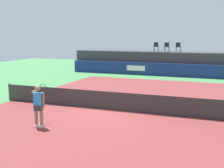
% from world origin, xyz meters
% --- Properties ---
extents(ground_plane, '(48.00, 48.00, 0.00)m').
position_xyz_m(ground_plane, '(0.00, 3.00, 0.00)').
color(ground_plane, '#3D7A42').
extents(court_inner, '(12.00, 22.00, 0.00)m').
position_xyz_m(court_inner, '(0.00, 0.00, 0.00)').
color(court_inner, maroon).
rests_on(court_inner, ground).
extents(sponsor_wall, '(18.00, 0.22, 1.20)m').
position_xyz_m(sponsor_wall, '(-0.01, 13.50, 0.60)').
color(sponsor_wall, navy).
rests_on(sponsor_wall, ground).
extents(spectator_platform, '(18.00, 2.80, 2.20)m').
position_xyz_m(spectator_platform, '(0.00, 15.30, 1.10)').
color(spectator_platform, '#38383D').
rests_on(spectator_platform, ground).
extents(spectator_chair_far_left, '(0.48, 0.48, 0.89)m').
position_xyz_m(spectator_chair_far_left, '(-0.87, 15.33, 2.69)').
color(spectator_chair_far_left, '#1E232D').
rests_on(spectator_chair_far_left, spectator_platform).
extents(spectator_chair_left, '(0.47, 0.47, 0.89)m').
position_xyz_m(spectator_chair_left, '(0.24, 15.06, 2.69)').
color(spectator_chair_left, '#1E232D').
rests_on(spectator_chair_left, spectator_platform).
extents(spectator_chair_center, '(0.44, 0.44, 0.89)m').
position_xyz_m(spectator_chair_center, '(1.30, 15.29, 2.69)').
color(spectator_chair_center, '#1E232D').
rests_on(spectator_chair_center, spectator_platform).
extents(tennis_net, '(12.40, 0.02, 0.95)m').
position_xyz_m(tennis_net, '(0.00, 0.00, 0.47)').
color(tennis_net, '#2D2D2D').
rests_on(tennis_net, ground).
extents(net_post_near, '(0.10, 0.10, 1.00)m').
position_xyz_m(net_post_near, '(-6.20, 0.00, 0.50)').
color(net_post_near, '#4C4C51').
rests_on(net_post_near, ground).
extents(tennis_player, '(0.82, 1.12, 1.77)m').
position_xyz_m(tennis_player, '(-1.53, -3.76, 0.96)').
color(tennis_player, white).
rests_on(tennis_player, court_inner).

